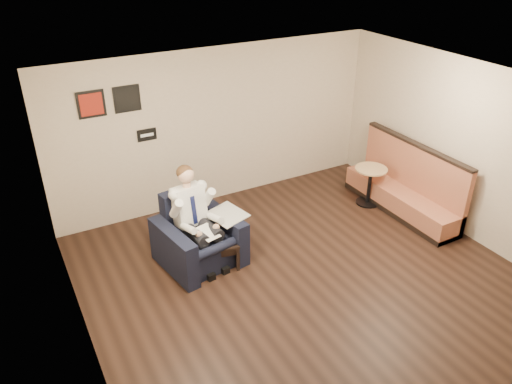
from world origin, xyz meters
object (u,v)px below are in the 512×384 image
green_folder (217,241)px  coffee_mug (228,232)px  smartphone (219,234)px  armchair (199,232)px  banquette (403,180)px  seated_man (203,225)px  side_table (219,252)px  cafe_table (369,186)px

green_folder → coffee_mug: (0.22, 0.09, 0.04)m
green_folder → smartphone: size_ratio=3.21×
armchair → banquette: size_ratio=0.45×
coffee_mug → smartphone: (-0.11, 0.06, -0.04)m
armchair → smartphone: size_ratio=8.17×
armchair → seated_man: 0.24m
coffee_mug → banquette: banquette is taller
side_table → banquette: banquette is taller
green_folder → smartphone: green_folder is taller
armchair → green_folder: 0.30m
coffee_mug → banquette: size_ratio=0.04×
smartphone → cafe_table: (3.12, 0.24, -0.08)m
armchair → side_table: (0.22, -0.20, -0.31)m
armchair → green_folder: bearing=-58.5°
seated_man → banquette: bearing=-12.1°
armchair → smartphone: armchair is taller
armchair → coffee_mug: bearing=-26.8°
cafe_table → coffee_mug: bearing=-174.3°
seated_man → banquette: seated_man is taller
coffee_mug → banquette: 3.34m
armchair → green_folder: size_ratio=2.54×
banquette → cafe_table: (-0.33, 0.47, -0.26)m
side_table → coffee_mug: (0.19, 0.08, 0.26)m
smartphone → banquette: 3.46m
green_folder → coffee_mug: 0.24m
coffee_mug → cafe_table: (3.00, 0.30, -0.12)m
seated_man → coffee_mug: (0.39, 0.01, -0.25)m
coffee_mug → banquette: bearing=-3.0°
seated_man → cafe_table: 3.43m
green_folder → cafe_table: 3.25m
side_table → smartphone: smartphone is taller
side_table → smartphone: 0.27m
green_folder → cafe_table: bearing=6.9°
banquette → cafe_table: 0.63m
armchair → cafe_table: size_ratio=1.52×
coffee_mug → seated_man: bearing=-178.8°
banquette → smartphone: bearing=176.1°
cafe_table → smartphone: bearing=-175.6°
green_folder → coffee_mug: coffee_mug is taller
armchair → cafe_table: armchair is taller
armchair → coffee_mug: (0.41, -0.13, -0.05)m
seated_man → coffee_mug: bearing=-8.4°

